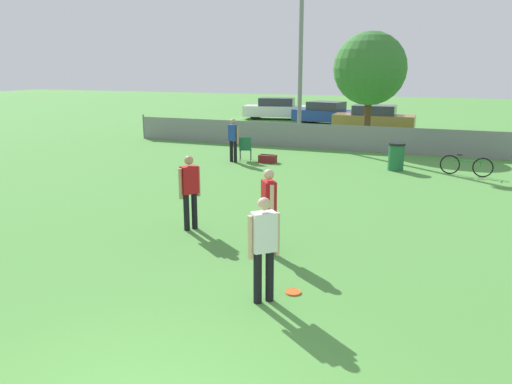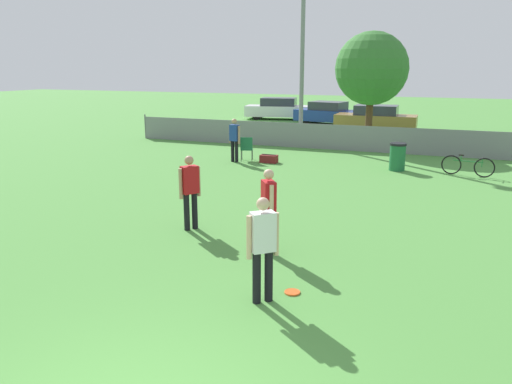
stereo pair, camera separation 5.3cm
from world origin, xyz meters
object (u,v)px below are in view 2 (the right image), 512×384
light_pole (303,30)px  gear_bag_sideline (269,159)px  parked_car_tan (376,118)px  folding_chair_sideline (247,147)px  parked_car_blue (328,113)px  player_receiver_white (263,244)px  bicycle_sideline (468,166)px  parked_car_white (279,109)px  player_defender_red (190,188)px  player_thrower_red (269,206)px  trash_bin (397,157)px  tree_near_pole (372,69)px  frisbee_disc (292,292)px  spectator_in_blue (234,138)px

light_pole → gear_bag_sideline: light_pole is taller
gear_bag_sideline → parked_car_tan: bearing=78.8°
gear_bag_sideline → folding_chair_sideline: bearing=179.0°
gear_bag_sideline → parked_car_tan: parked_car_tan is taller
folding_chair_sideline → parked_car_blue: 13.57m
player_receiver_white → parked_car_tan: size_ratio=0.37×
bicycle_sideline → parked_car_tan: (-4.73, 11.09, 0.36)m
bicycle_sideline → parked_car_white: (-11.99, 15.21, 0.37)m
player_defender_red → player_thrower_red: size_ratio=1.00×
player_defender_red → folding_chair_sideline: player_defender_red is taller
parked_car_white → parked_car_blue: 4.36m
player_defender_red → gear_bag_sideline: 8.30m
player_defender_red → gear_bag_sideline: size_ratio=2.59×
player_thrower_red → parked_car_tan: (-1.04, 20.23, -0.25)m
light_pole → player_defender_red: 14.37m
player_receiver_white → player_defender_red: bearing=92.7°
trash_bin → parked_car_blue: bearing=113.4°
parked_car_blue → trash_bin: bearing=-55.4°
player_thrower_red → light_pole: bearing=159.2°
player_defender_red → parked_car_white: 24.42m
player_thrower_red → parked_car_blue: (-4.36, 22.49, -0.26)m
light_pole → parked_car_tan: 7.83m
bicycle_sideline → tree_near_pole: bearing=136.0°
player_thrower_red → gear_bag_sideline: player_thrower_red is taller
frisbee_disc → gear_bag_sideline: 11.28m
player_receiver_white → folding_chair_sideline: size_ratio=1.79×
tree_near_pole → frisbee_disc: 16.61m
player_thrower_red → bicycle_sideline: bearing=122.8°
player_defender_red → trash_bin: bearing=10.4°
light_pole → trash_bin: light_pole is taller
parked_car_tan → frisbee_disc: bearing=-86.0°
player_receiver_white → gear_bag_sideline: 11.61m
bicycle_sideline → spectator_in_blue: bearing=-167.4°
tree_near_pole → parked_car_blue: (-3.84, 7.84, -2.76)m
frisbee_disc → parked_car_white: (-9.29, 25.89, 0.70)m
tree_near_pole → parked_car_tan: tree_near_pole is taller
player_thrower_red → parked_car_blue: size_ratio=0.39×
tree_near_pole → spectator_in_blue: bearing=-123.5°
player_receiver_white → trash_bin: size_ratio=1.74×
parked_car_tan → folding_chair_sideline: bearing=-107.0°
player_thrower_red → bicycle_sideline: (3.69, 9.14, -0.61)m
player_defender_red → trash_bin: 9.19m
bicycle_sideline → parked_car_blue: size_ratio=0.39×
light_pole → spectator_in_blue: light_pole is taller
player_receiver_white → bicycle_sideline: size_ratio=1.00×
folding_chair_sideline → trash_bin: size_ratio=0.97×
player_thrower_red → parked_car_blue: bearing=155.7°
frisbee_disc → parked_car_tan: bearing=95.3°
player_defender_red → folding_chair_sideline: bearing=47.3°
light_pole → bicycle_sideline: light_pole is taller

